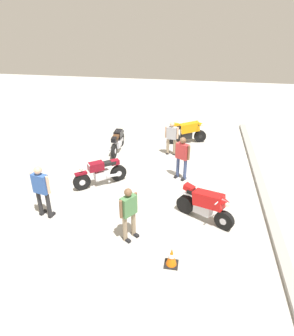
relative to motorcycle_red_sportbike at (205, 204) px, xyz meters
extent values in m
plane|color=#ADAAA3|center=(-2.27, -2.53, -0.59)|extent=(40.00, 40.00, 0.00)
cube|color=gray|center=(-2.27, 2.07, -0.52)|extent=(14.00, 0.30, 0.15)
cylinder|color=black|center=(0.32, 0.58, -0.29)|extent=(0.43, 0.60, 0.60)
cylinder|color=black|center=(-0.33, -0.60, -0.29)|extent=(0.49, 0.63, 0.60)
cylinder|color=silver|center=(0.32, 0.58, -0.29)|extent=(0.26, 0.27, 0.21)
cylinder|color=silver|center=(-0.33, -0.60, -0.29)|extent=(0.26, 0.27, 0.21)
cube|color=silver|center=(-0.03, -0.05, -0.19)|extent=(0.52, 0.63, 0.32)
cube|color=red|center=(0.04, 0.08, 0.21)|extent=(0.79, 1.04, 0.57)
cone|color=red|center=(0.30, 0.53, 0.36)|extent=(0.47, 0.48, 0.39)
cube|color=black|center=(-0.15, -0.27, 0.28)|extent=(0.52, 0.65, 0.12)
cube|color=red|center=(-0.30, -0.53, 0.36)|extent=(0.36, 0.41, 0.23)
cylinder|color=silver|center=(-0.20, -0.53, 0.18)|extent=(0.27, 0.39, 0.17)
cylinder|color=silver|center=(-0.34, -0.45, 0.18)|extent=(0.27, 0.39, 0.17)
cylinder|color=silver|center=(0.23, 0.41, 0.38)|extent=(0.63, 0.37, 0.04)
sphere|color=silver|center=(0.34, 0.60, 0.31)|extent=(0.16, 0.16, 0.16)
cylinder|color=black|center=(-5.39, -4.07, -0.27)|extent=(0.64, 0.13, 0.64)
cylinder|color=black|center=(-3.94, -4.04, -0.27)|extent=(0.64, 0.13, 0.64)
cylinder|color=silver|center=(-5.39, -4.07, -0.27)|extent=(0.23, 0.14, 0.22)
cylinder|color=silver|center=(-3.94, -4.04, -0.27)|extent=(0.23, 0.14, 0.22)
cube|color=silver|center=(-4.61, -4.05, -0.17)|extent=(0.57, 0.29, 0.32)
cube|color=black|center=(-4.81, -4.06, 0.23)|extent=(0.57, 0.33, 0.30)
cube|color=black|center=(-5.39, -4.07, 0.08)|extent=(0.44, 0.17, 0.08)
cube|color=#4C2D19|center=(-4.36, -4.05, 0.25)|extent=(0.61, 0.27, 0.12)
cube|color=black|center=(-4.06, -4.04, 0.23)|extent=(0.32, 0.23, 0.18)
cylinder|color=silver|center=(-4.21, -4.22, -0.22)|extent=(0.56, 0.12, 0.16)
cylinder|color=silver|center=(-5.14, -4.07, 0.48)|extent=(0.05, 0.70, 0.04)
sphere|color=silver|center=(-5.36, -4.07, 0.28)|extent=(0.16, 0.16, 0.16)
cylinder|color=black|center=(-1.06, -4.44, -0.27)|extent=(0.49, 0.58, 0.64)
cylinder|color=black|center=(-1.96, -3.30, -0.27)|extent=(0.49, 0.58, 0.64)
cylinder|color=silver|center=(-1.06, -4.44, -0.27)|extent=(0.25, 0.26, 0.22)
cylinder|color=silver|center=(-1.96, -3.30, -0.27)|extent=(0.25, 0.26, 0.22)
cube|color=silver|center=(-1.54, -3.83, -0.17)|extent=(0.57, 0.61, 0.32)
cube|color=maroon|center=(-1.42, -3.99, 0.23)|extent=(0.60, 0.64, 0.30)
cube|color=maroon|center=(-1.06, -4.44, 0.08)|extent=(0.40, 0.44, 0.08)
cube|color=black|center=(-1.70, -3.63, 0.25)|extent=(0.58, 0.63, 0.12)
cube|color=maroon|center=(-1.89, -3.40, 0.23)|extent=(0.37, 0.39, 0.18)
cylinder|color=silver|center=(-1.66, -3.41, -0.22)|extent=(0.43, 0.50, 0.16)
cylinder|color=silver|center=(-1.21, -4.24, 0.48)|extent=(0.57, 0.46, 0.04)
sphere|color=silver|center=(-1.08, -4.42, 0.28)|extent=(0.16, 0.16, 0.16)
cylinder|color=black|center=(-6.52, -0.29, -0.29)|extent=(0.34, 0.62, 0.60)
cylinder|color=black|center=(-6.09, -1.57, -0.29)|extent=(0.40, 0.64, 0.60)
cylinder|color=black|center=(-6.52, -0.29, -0.29)|extent=(0.24, 0.26, 0.21)
cylinder|color=black|center=(-6.09, -1.57, -0.29)|extent=(0.24, 0.26, 0.21)
cube|color=black|center=(-6.29, -0.98, -0.19)|extent=(0.44, 0.62, 0.32)
cube|color=orange|center=(-6.34, -0.83, 0.21)|extent=(0.65, 1.05, 0.57)
cone|color=orange|center=(-6.50, -0.34, 0.36)|extent=(0.43, 0.44, 0.39)
cube|color=black|center=(-6.21, -1.21, 0.28)|extent=(0.44, 0.65, 0.12)
cube|color=orange|center=(-6.12, -1.50, 0.36)|extent=(0.32, 0.40, 0.23)
cylinder|color=black|center=(-6.06, -1.43, 0.18)|extent=(0.21, 0.40, 0.17)
cylinder|color=black|center=(-6.21, -1.48, 0.18)|extent=(0.21, 0.40, 0.17)
cylinder|color=black|center=(-6.46, -0.47, 0.38)|extent=(0.68, 0.26, 0.04)
sphere|color=silver|center=(-6.53, -0.27, 0.31)|extent=(0.16, 0.16, 0.16)
cylinder|color=#384772|center=(-2.67, -1.07, -0.17)|extent=(0.18, 0.18, 0.85)
cube|color=black|center=(-2.62, -1.10, -0.55)|extent=(0.28, 0.22, 0.08)
cylinder|color=#384772|center=(-2.50, -0.78, -0.17)|extent=(0.18, 0.18, 0.85)
cube|color=black|center=(-2.45, -0.81, -0.55)|extent=(0.28, 0.22, 0.08)
cube|color=#B23333|center=(-2.58, -0.93, 0.56)|extent=(0.43, 0.53, 0.60)
cylinder|color=brown|center=(-2.73, -1.17, 0.58)|extent=(0.12, 0.12, 0.57)
cylinder|color=brown|center=(-2.44, -0.68, 0.58)|extent=(0.12, 0.12, 0.57)
sphere|color=brown|center=(-2.58, -0.93, 1.01)|extent=(0.23, 0.23, 0.23)
cylinder|color=gray|center=(1.35, -2.20, -0.19)|extent=(0.18, 0.18, 0.82)
cube|color=black|center=(1.39, -2.15, -0.55)|extent=(0.23, 0.27, 0.08)
cylinder|color=gray|center=(1.08, -2.02, -0.19)|extent=(0.18, 0.18, 0.82)
cube|color=black|center=(1.12, -1.97, -0.55)|extent=(0.23, 0.27, 0.08)
cube|color=#4C7F4C|center=(1.22, -2.11, 0.51)|extent=(0.50, 0.44, 0.58)
cylinder|color=brown|center=(1.44, -2.27, 0.53)|extent=(0.13, 0.13, 0.55)
cylinder|color=brown|center=(0.99, -1.96, 0.53)|extent=(0.13, 0.13, 0.55)
sphere|color=brown|center=(1.22, -2.11, 0.94)|extent=(0.22, 0.22, 0.22)
cylinder|color=gray|center=(-4.72, -1.41, -0.20)|extent=(0.14, 0.14, 0.78)
cube|color=black|center=(-4.78, -1.40, -0.55)|extent=(0.27, 0.12, 0.08)
cylinder|color=gray|center=(-4.74, -1.71, -0.20)|extent=(0.14, 0.14, 0.78)
cube|color=black|center=(-4.80, -1.71, -0.55)|extent=(0.27, 0.12, 0.08)
cube|color=#99999E|center=(-4.73, -1.56, 0.46)|extent=(0.26, 0.46, 0.55)
cylinder|color=#D8AD8C|center=(-4.71, -1.30, 0.48)|extent=(0.10, 0.10, 0.52)
cylinder|color=#D8AD8C|center=(-4.75, -1.82, 0.48)|extent=(0.10, 0.10, 0.52)
sphere|color=#D8AD8C|center=(-4.73, -1.56, 0.87)|extent=(0.21, 0.21, 0.21)
cylinder|color=#262628|center=(0.72, -4.82, -0.15)|extent=(0.16, 0.16, 0.88)
cube|color=black|center=(0.67, -4.81, -0.55)|extent=(0.28, 0.16, 0.08)
cylinder|color=#262628|center=(0.65, -5.16, -0.15)|extent=(0.16, 0.16, 0.88)
cube|color=black|center=(0.59, -5.15, -0.55)|extent=(0.28, 0.16, 0.08)
cube|color=#3359A5|center=(0.68, -4.99, 0.60)|extent=(0.33, 0.53, 0.63)
cylinder|color=#D8AD8C|center=(0.75, -4.71, 0.62)|extent=(0.11, 0.11, 0.59)
cylinder|color=#D8AD8C|center=(0.62, -5.28, 0.62)|extent=(0.11, 0.11, 0.59)
sphere|color=#D8AD8C|center=(0.68, -4.99, 1.06)|extent=(0.24, 0.24, 0.24)
cube|color=black|center=(2.06, -0.81, -0.58)|extent=(0.36, 0.36, 0.03)
cone|color=orange|center=(2.06, -0.81, -0.31)|extent=(0.28, 0.28, 0.50)
cylinder|color=white|center=(2.06, -0.81, -0.27)|extent=(0.19, 0.19, 0.08)
camera|label=1|loc=(7.78, -0.40, 5.18)|focal=31.83mm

